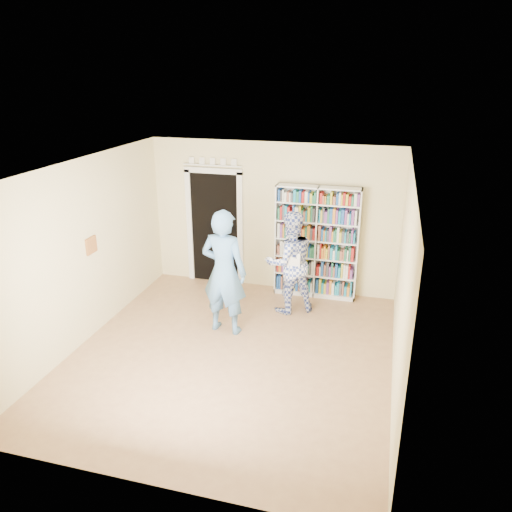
{
  "coord_description": "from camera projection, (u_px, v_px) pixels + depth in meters",
  "views": [
    {
      "loc": [
        1.98,
        -5.91,
        3.88
      ],
      "look_at": [
        0.13,
        0.9,
        1.21
      ],
      "focal_mm": 35.0,
      "sensor_mm": 36.0,
      "label": 1
    }
  ],
  "objects": [
    {
      "name": "wall_left",
      "position": [
        83.0,
        253.0,
        7.27
      ],
      "size": [
        0.0,
        5.0,
        5.0
      ],
      "primitive_type": "plane",
      "rotation": [
        1.57,
        0.0,
        1.57
      ],
      "color": "beige",
      "rests_on": "floor"
    },
    {
      "name": "doorway",
      "position": [
        215.0,
        222.0,
        9.29
      ],
      "size": [
        1.1,
        0.08,
        2.43
      ],
      "color": "black",
      "rests_on": "floor"
    },
    {
      "name": "bookshelf",
      "position": [
        317.0,
        242.0,
        8.75
      ],
      "size": [
        1.46,
        0.27,
        2.01
      ],
      "rotation": [
        0.0,
        0.0,
        -0.13
      ],
      "color": "white",
      "rests_on": "floor"
    },
    {
      "name": "floor",
      "position": [
        231.0,
        355.0,
        7.2
      ],
      "size": [
        5.0,
        5.0,
        0.0
      ],
      "primitive_type": "plane",
      "color": "#916546",
      "rests_on": "ground"
    },
    {
      "name": "wall_right",
      "position": [
        402.0,
        286.0,
        6.17
      ],
      "size": [
        0.0,
        5.0,
        5.0
      ],
      "primitive_type": "plane",
      "rotation": [
        1.57,
        0.0,
        -1.57
      ],
      "color": "beige",
      "rests_on": "floor"
    },
    {
      "name": "ceiling",
      "position": [
        227.0,
        168.0,
        6.24
      ],
      "size": [
        5.0,
        5.0,
        0.0
      ],
      "primitive_type": "plane",
      "rotation": [
        3.14,
        0.0,
        0.0
      ],
      "color": "white",
      "rests_on": "wall_back"
    },
    {
      "name": "man_plaid",
      "position": [
        290.0,
        262.0,
        8.22
      ],
      "size": [
        1.07,
        1.0,
        1.74
      ],
      "primitive_type": "imported",
      "rotation": [
        0.0,
        0.0,
        3.69
      ],
      "color": "#304294",
      "rests_on": "floor"
    },
    {
      "name": "wall_back",
      "position": [
        272.0,
        218.0,
        8.97
      ],
      "size": [
        4.5,
        0.0,
        4.5
      ],
      "primitive_type": "plane",
      "rotation": [
        1.57,
        0.0,
        0.0
      ],
      "color": "beige",
      "rests_on": "floor"
    },
    {
      "name": "man_blue",
      "position": [
        224.0,
        272.0,
        7.53
      ],
      "size": [
        0.76,
        0.55,
        1.97
      ],
      "primitive_type": "imported",
      "rotation": [
        0.0,
        0.0,
        3.03
      ],
      "color": "#5181B4",
      "rests_on": "floor"
    },
    {
      "name": "wall_art",
      "position": [
        91.0,
        245.0,
        7.43
      ],
      "size": [
        0.03,
        0.25,
        0.25
      ],
      "primitive_type": "cube",
      "color": "brown",
      "rests_on": "wall_left"
    },
    {
      "name": "paper_sheet",
      "position": [
        294.0,
        262.0,
        7.95
      ],
      "size": [
        0.21,
        0.02,
        0.29
      ],
      "primitive_type": "cube",
      "rotation": [
        0.0,
        0.0,
        0.05
      ],
      "color": "white",
      "rests_on": "man_plaid"
    }
  ]
}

